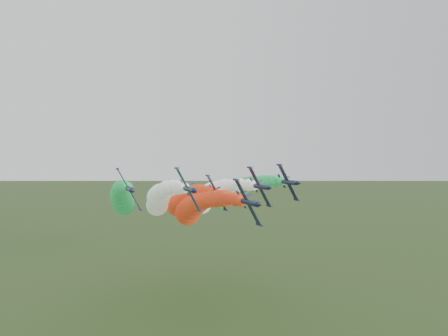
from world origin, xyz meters
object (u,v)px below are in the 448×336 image
Objects in this scene: jet_lead at (194,208)px; jet_outer_left at (122,198)px; jet_inner_right at (207,197)px; jet_outer_right at (230,193)px; jet_inner_left at (159,198)px; jet_trail at (182,200)px.

jet_outer_left is (-20.98, 15.17, 2.36)m from jet_lead.
jet_inner_right is 11.52m from jet_outer_right.
jet_trail is (12.31, 20.25, -2.76)m from jet_inner_left.
jet_trail is (-16.02, 9.46, -3.08)m from jet_outer_right.
jet_trail is at bearing 149.45° from jet_outer_right.
jet_outer_right reaches higher than jet_outer_left.
jet_outer_right is at bearing -30.55° from jet_trail.
jet_inner_right is 1.01× the size of jet_outer_right.
jet_inner_left is (-9.84, 6.75, 2.68)m from jet_lead.
jet_outer_right is at bearing 25.99° from jet_inner_right.
jet_inner_left reaches higher than jet_inner_right.
jet_inner_right is 1.00× the size of jet_trail.
jet_outer_right is (39.47, 2.37, 0.63)m from jet_outer_left.
jet_inner_left is 13.96m from jet_outer_left.
jet_outer_left is 1.00× the size of jet_outer_right.
jet_outer_left reaches higher than jet_lead.
jet_inner_left is 1.00× the size of jet_outer_right.
jet_trail is at bearing 111.42° from jet_inner_right.
jet_inner_left reaches higher than jet_lead.
jet_inner_right is at bearing -154.01° from jet_outer_right.
jet_outer_left is 39.54m from jet_outer_right.
jet_inner_left is 30.32m from jet_outer_right.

